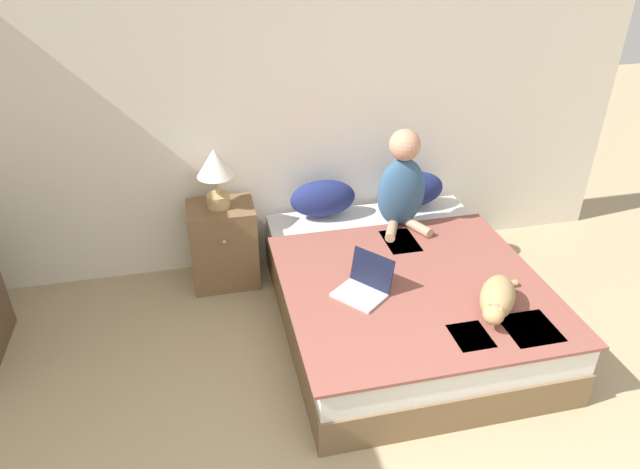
% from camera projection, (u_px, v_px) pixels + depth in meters
% --- Properties ---
extents(wall_back, '(5.42, 0.05, 2.55)m').
position_uv_depth(wall_back, '(274.00, 101.00, 3.99)').
color(wall_back, silver).
rests_on(wall_back, ground_plane).
extents(bed, '(1.60, 1.92, 0.44)m').
position_uv_depth(bed, '(402.00, 297.00, 3.78)').
color(bed, brown).
rests_on(bed, ground_plane).
extents(pillow_near, '(0.49, 0.23, 0.28)m').
position_uv_depth(pillow_near, '(323.00, 198.00, 4.22)').
color(pillow_near, navy).
rests_on(pillow_near, bed).
extents(pillow_far, '(0.49, 0.23, 0.28)m').
position_uv_depth(pillow_far, '(412.00, 189.00, 4.35)').
color(pillow_far, navy).
rests_on(pillow_far, bed).
extents(person_sitting, '(0.36, 0.36, 0.73)m').
position_uv_depth(person_sitting, '(402.00, 184.00, 4.00)').
color(person_sitting, '#33567A').
rests_on(person_sitting, bed).
extents(cat_tabby, '(0.43, 0.46, 0.19)m').
position_uv_depth(cat_tabby, '(497.00, 299.00, 3.23)').
color(cat_tabby, tan).
rests_on(cat_tabby, bed).
extents(laptop_open, '(0.38, 0.39, 0.23)m').
position_uv_depth(laptop_open, '(364.00, 286.00, 3.41)').
color(laptop_open, '#B7B7BC').
rests_on(laptop_open, bed).
extents(nightstand, '(0.47, 0.39, 0.63)m').
position_uv_depth(nightstand, '(224.00, 244.00, 4.17)').
color(nightstand, brown).
rests_on(nightstand, ground_plane).
extents(table_lamp, '(0.26, 0.26, 0.43)m').
position_uv_depth(table_lamp, '(215.00, 169.00, 3.86)').
color(table_lamp, tan).
rests_on(table_lamp, nightstand).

